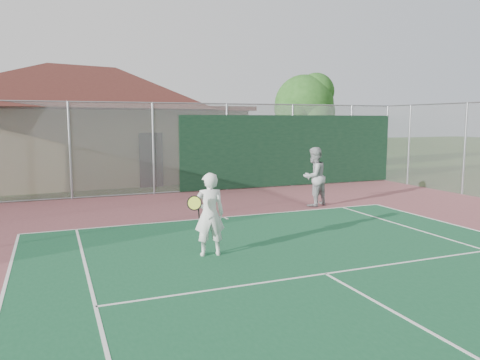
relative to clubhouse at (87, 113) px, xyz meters
The scene contains 6 objects.
back_fence 8.31m from the clubhouse, 52.10° to the right, with size 20.08×0.11×3.53m.
side_fence_right 16.98m from the clubhouse, 40.24° to the right, with size 0.08×9.00×3.50m.
clubhouse is the anchor object (origin of this frame).
tree 11.71m from the clubhouse, ahead, with size 3.92×3.71×5.46m.
player_white_front 15.29m from the clubhouse, 85.11° to the right, with size 0.95×0.72×1.76m.
player_grey_back 12.80m from the clubhouse, 60.00° to the right, with size 1.14×1.01×1.95m.
Camera 1 is at (-4.63, -0.79, 2.87)m, focal length 35.00 mm.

